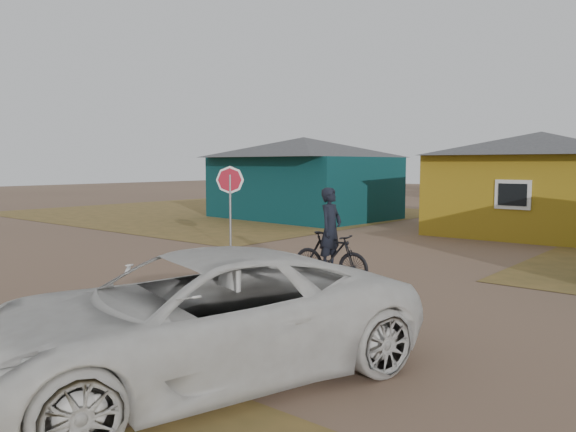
# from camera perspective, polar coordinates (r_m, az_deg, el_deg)

# --- Properties ---
(ground) EXTENTS (120.00, 120.00, 0.00)m
(ground) POSITION_cam_1_polar(r_m,az_deg,el_deg) (12.49, -6.14, -7.15)
(ground) COLOR brown
(grass_nw) EXTENTS (20.00, 18.00, 0.00)m
(grass_nw) POSITION_cam_1_polar(r_m,az_deg,el_deg) (31.41, -6.90, 0.39)
(grass_nw) COLOR brown
(grass_nw) RESTS_ON ground
(house_teal) EXTENTS (8.93, 7.08, 4.00)m
(house_teal) POSITION_cam_1_polar(r_m,az_deg,el_deg) (27.95, 1.59, 4.03)
(house_teal) COLOR #092F32
(house_teal) RESTS_ON ground
(house_yellow) EXTENTS (7.72, 6.76, 3.90)m
(house_yellow) POSITION_cam_1_polar(r_m,az_deg,el_deg) (23.34, 24.20, 3.18)
(house_yellow) COLOR olive
(house_yellow) RESTS_ON ground
(house_pale_west) EXTENTS (7.04, 6.15, 3.60)m
(house_pale_west) POSITION_cam_1_polar(r_m,az_deg,el_deg) (44.97, 20.63, 3.93)
(house_pale_west) COLOR gray
(house_pale_west) RESTS_ON ground
(house_pale_north) EXTENTS (6.28, 5.81, 3.40)m
(house_pale_north) POSITION_cam_1_polar(r_m,az_deg,el_deg) (59.05, 17.12, 4.19)
(house_pale_north) COLOR gray
(house_pale_north) RESTS_ON ground
(stop_sign) EXTENTS (0.82, 0.33, 2.63)m
(stop_sign) POSITION_cam_1_polar(r_m,az_deg,el_deg) (17.38, -5.90, 2.75)
(stop_sign) COLOR gray
(stop_sign) RESTS_ON ground
(cyclist) EXTENTS (1.95, 0.73, 2.16)m
(cyclist) POSITION_cam_1_polar(r_m,az_deg,el_deg) (12.81, 4.34, -3.24)
(cyclist) COLOR black
(cyclist) RESTS_ON ground
(vehicle) EXTENTS (4.21, 6.30, 1.60)m
(vehicle) POSITION_cam_1_polar(r_m,az_deg,el_deg) (7.10, -9.62, -10.20)
(vehicle) COLOR silver
(vehicle) RESTS_ON ground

